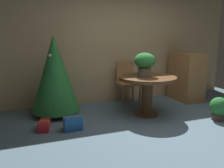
{
  "coord_description": "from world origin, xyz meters",
  "views": [
    {
      "loc": [
        -2.17,
        -3.01,
        1.52
      ],
      "look_at": [
        -0.82,
        0.5,
        0.76
      ],
      "focal_mm": 37.98,
      "sensor_mm": 36.0,
      "label": 1
    }
  ],
  "objects_px": {
    "wooden_cabinet": "(187,76)",
    "flower_vase": "(145,63)",
    "gift_box_red": "(44,125)",
    "potted_plant": "(219,108)",
    "wooden_chair_far": "(127,80)",
    "holiday_tree": "(55,74)",
    "gift_box_blue": "(73,123)",
    "round_dining_table": "(147,86)"
  },
  "relations": [
    {
      "from": "round_dining_table",
      "to": "potted_plant",
      "type": "bearing_deg",
      "value": -34.7
    },
    {
      "from": "round_dining_table",
      "to": "potted_plant",
      "type": "height_order",
      "value": "round_dining_table"
    },
    {
      "from": "gift_box_blue",
      "to": "potted_plant",
      "type": "xyz_separation_m",
      "value": [
        2.6,
        -0.49,
        0.11
      ]
    },
    {
      "from": "holiday_tree",
      "to": "gift_box_blue",
      "type": "distance_m",
      "value": 1.14
    },
    {
      "from": "wooden_chair_far",
      "to": "wooden_cabinet",
      "type": "relative_size",
      "value": 0.83
    },
    {
      "from": "flower_vase",
      "to": "potted_plant",
      "type": "xyz_separation_m",
      "value": [
        1.14,
        -0.77,
        -0.8
      ]
    },
    {
      "from": "holiday_tree",
      "to": "gift_box_red",
      "type": "relative_size",
      "value": 4.53
    },
    {
      "from": "holiday_tree",
      "to": "wooden_cabinet",
      "type": "height_order",
      "value": "holiday_tree"
    },
    {
      "from": "round_dining_table",
      "to": "flower_vase",
      "type": "height_order",
      "value": "flower_vase"
    },
    {
      "from": "potted_plant",
      "to": "gift_box_blue",
      "type": "bearing_deg",
      "value": 169.28
    },
    {
      "from": "gift_box_blue",
      "to": "potted_plant",
      "type": "distance_m",
      "value": 2.65
    },
    {
      "from": "wooden_cabinet",
      "to": "holiday_tree",
      "type": "bearing_deg",
      "value": -179.42
    },
    {
      "from": "round_dining_table",
      "to": "wooden_cabinet",
      "type": "bearing_deg",
      "value": 24.47
    },
    {
      "from": "round_dining_table",
      "to": "flower_vase",
      "type": "xyz_separation_m",
      "value": [
        -0.06,
        0.02,
        0.45
      ]
    },
    {
      "from": "holiday_tree",
      "to": "gift_box_red",
      "type": "distance_m",
      "value": 1.07
    },
    {
      "from": "flower_vase",
      "to": "potted_plant",
      "type": "bearing_deg",
      "value": -34.12
    },
    {
      "from": "round_dining_table",
      "to": "potted_plant",
      "type": "relative_size",
      "value": 2.58
    },
    {
      "from": "round_dining_table",
      "to": "potted_plant",
      "type": "xyz_separation_m",
      "value": [
        1.08,
        -0.75,
        -0.35
      ]
    },
    {
      "from": "wooden_chair_far",
      "to": "wooden_cabinet",
      "type": "distance_m",
      "value": 1.47
    },
    {
      "from": "wooden_chair_far",
      "to": "round_dining_table",
      "type": "bearing_deg",
      "value": -90.0
    },
    {
      "from": "wooden_chair_far",
      "to": "potted_plant",
      "type": "bearing_deg",
      "value": -57.33
    },
    {
      "from": "flower_vase",
      "to": "wooden_chair_far",
      "type": "bearing_deg",
      "value": 86.45
    },
    {
      "from": "wooden_cabinet",
      "to": "flower_vase",
      "type": "bearing_deg",
      "value": -157.07
    },
    {
      "from": "holiday_tree",
      "to": "wooden_cabinet",
      "type": "bearing_deg",
      "value": 0.58
    },
    {
      "from": "holiday_tree",
      "to": "round_dining_table",
      "type": "bearing_deg",
      "value": -20.68
    },
    {
      "from": "flower_vase",
      "to": "potted_plant",
      "type": "relative_size",
      "value": 1.05
    },
    {
      "from": "gift_box_blue",
      "to": "potted_plant",
      "type": "relative_size",
      "value": 0.7
    },
    {
      "from": "gift_box_red",
      "to": "wooden_cabinet",
      "type": "xyz_separation_m",
      "value": [
        3.4,
        0.74,
        0.5
      ]
    },
    {
      "from": "potted_plant",
      "to": "gift_box_red",
      "type": "bearing_deg",
      "value": 167.61
    },
    {
      "from": "wooden_chair_far",
      "to": "wooden_cabinet",
      "type": "xyz_separation_m",
      "value": [
        1.44,
        -0.28,
        0.04
      ]
    },
    {
      "from": "gift_box_blue",
      "to": "wooden_cabinet",
      "type": "xyz_separation_m",
      "value": [
        2.96,
        0.92,
        0.46
      ]
    },
    {
      "from": "flower_vase",
      "to": "gift_box_blue",
      "type": "relative_size",
      "value": 1.51
    },
    {
      "from": "holiday_tree",
      "to": "gift_box_blue",
      "type": "xyz_separation_m",
      "value": [
        0.14,
        -0.88,
        -0.7
      ]
    },
    {
      "from": "wooden_cabinet",
      "to": "potted_plant",
      "type": "relative_size",
      "value": 2.67
    },
    {
      "from": "gift_box_blue",
      "to": "wooden_cabinet",
      "type": "distance_m",
      "value": 3.14
    },
    {
      "from": "flower_vase",
      "to": "wooden_chair_far",
      "type": "relative_size",
      "value": 0.48
    },
    {
      "from": "wooden_chair_far",
      "to": "gift_box_red",
      "type": "height_order",
      "value": "wooden_chair_far"
    },
    {
      "from": "flower_vase",
      "to": "wooden_cabinet",
      "type": "bearing_deg",
      "value": 22.93
    },
    {
      "from": "wooden_chair_far",
      "to": "gift_box_red",
      "type": "bearing_deg",
      "value": -152.43
    },
    {
      "from": "gift_box_red",
      "to": "gift_box_blue",
      "type": "relative_size",
      "value": 1.14
    },
    {
      "from": "wooden_chair_far",
      "to": "holiday_tree",
      "type": "relative_size",
      "value": 0.61
    },
    {
      "from": "flower_vase",
      "to": "potted_plant",
      "type": "height_order",
      "value": "flower_vase"
    }
  ]
}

